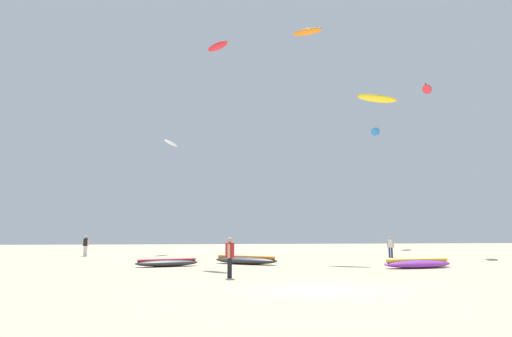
{
  "coord_description": "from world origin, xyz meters",
  "views": [
    {
      "loc": [
        -4.29,
        -15.41,
        1.99
      ],
      "look_at": [
        0.0,
        17.44,
        6.65
      ],
      "focal_mm": 31.73,
      "sensor_mm": 36.0,
      "label": 1
    }
  ],
  "objects": [
    {
      "name": "kite_aloft_4",
      "position": [
        19.12,
        40.93,
        15.23
      ],
      "size": [
        3.1,
        3.99,
        0.97
      ],
      "color": "blue"
    },
    {
      "name": "kite_grounded_far",
      "position": [
        7.92,
        8.78,
        0.24
      ],
      "size": [
        4.36,
        1.88,
        0.55
      ],
      "color": "purple",
      "rests_on": "ground"
    },
    {
      "name": "kite_aloft_1",
      "position": [
        17.18,
        23.52,
        15.4
      ],
      "size": [
        2.36,
        2.93,
        0.45
      ],
      "color": "red"
    },
    {
      "name": "kite_aloft_3",
      "position": [
        4.8,
        20.36,
        18.97
      ],
      "size": [
        2.6,
        2.01,
        0.5
      ],
      "color": "orange"
    },
    {
      "name": "person_left",
      "position": [
        10.82,
        18.84,
        0.94
      ],
      "size": [
        0.48,
        0.36,
        1.61
      ],
      "rotation": [
        0.0,
        0.0,
        1.05
      ],
      "color": "navy",
      "rests_on": "ground"
    },
    {
      "name": "kite_grounded_mid",
      "position": [
        -1.22,
        13.06,
        0.25
      ],
      "size": [
        4.24,
        3.59,
        0.55
      ],
      "color": "#2D2D33",
      "rests_on": "ground"
    },
    {
      "name": "person_foreground",
      "position": [
        -2.82,
        4.73,
        1.02
      ],
      "size": [
        0.4,
        0.56,
        1.75
      ],
      "rotation": [
        0.0,
        0.0,
        6.01
      ],
      "color": "black",
      "rests_on": "ground"
    },
    {
      "name": "kite_aloft_0",
      "position": [
        -7.0,
        30.14,
        10.86
      ],
      "size": [
        1.79,
        3.03,
        0.66
      ],
      "color": "white"
    },
    {
      "name": "kite_aloft_5",
      "position": [
        -3.01,
        15.89,
        15.33
      ],
      "size": [
        1.79,
        2.18,
        0.38
      ],
      "color": "red"
    },
    {
      "name": "kite_grounded_near",
      "position": [
        -5.95,
        11.72,
        0.21
      ],
      "size": [
        3.84,
        2.13,
        0.46
      ],
      "color": "#2D2D33",
      "rests_on": "ground"
    },
    {
      "name": "ground_plane",
      "position": [
        0.0,
        0.0,
        0.0
      ],
      "size": [
        120.0,
        120.0,
        0.0
      ],
      "primitive_type": "plane",
      "color": "#C6B28C"
    },
    {
      "name": "kite_aloft_2",
      "position": [
        8.95,
        15.81,
        11.86
      ],
      "size": [
        3.6,
        1.83,
        0.51
      ],
      "color": "yellow"
    },
    {
      "name": "person_midground",
      "position": [
        -13.43,
        24.22,
        0.99
      ],
      "size": [
        0.54,
        0.38,
        1.69
      ],
      "rotation": [
        0.0,
        0.0,
        4.38
      ],
      "color": "silver",
      "rests_on": "ground"
    }
  ]
}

